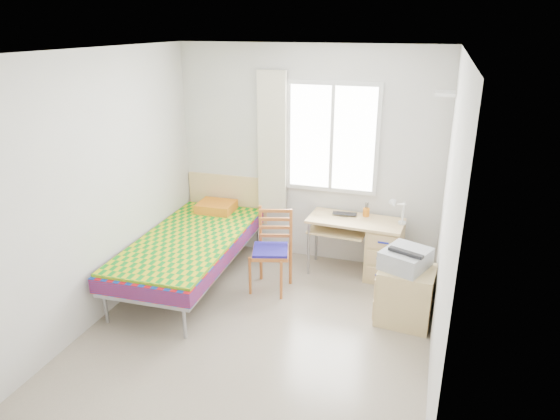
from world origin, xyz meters
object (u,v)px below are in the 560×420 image
(desk, at_px, (378,247))
(cabinet, at_px, (405,295))
(chair, at_px, (273,245))
(printer, at_px, (406,258))
(bed, at_px, (194,242))

(desk, height_order, cabinet, desk)
(desk, bearing_deg, chair, -146.99)
(desk, distance_m, printer, 0.96)
(chair, height_order, cabinet, chair)
(desk, xyz_separation_m, cabinet, (0.38, -0.87, -0.09))
(bed, distance_m, desk, 2.13)
(chair, bearing_deg, desk, 13.47)
(desk, bearing_deg, bed, -157.01)
(desk, height_order, chair, chair)
(bed, height_order, printer, bed)
(chair, bearing_deg, cabinet, -25.88)
(bed, bearing_deg, printer, -4.89)
(chair, distance_m, cabinet, 1.50)
(printer, bearing_deg, desk, 134.81)
(desk, xyz_separation_m, chair, (-1.09, -0.62, 0.14))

